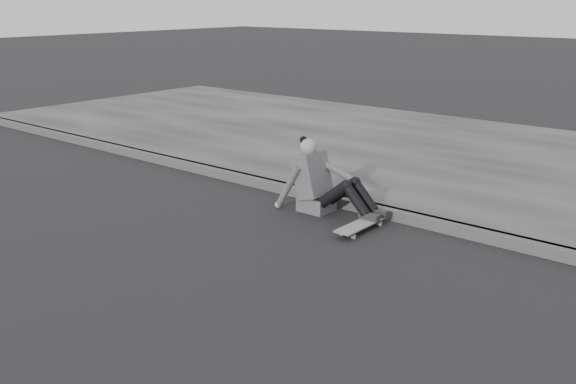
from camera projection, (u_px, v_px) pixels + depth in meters
The scene contains 2 objects.
skateboard at pixel (361, 225), 6.99m from camera, with size 0.20×0.78×0.09m.
seated_woman at pixel (321, 183), 7.53m from camera, with size 1.38×0.46×0.88m.
Camera 1 is at (1.24, -3.58, 2.44)m, focal length 40.00 mm.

